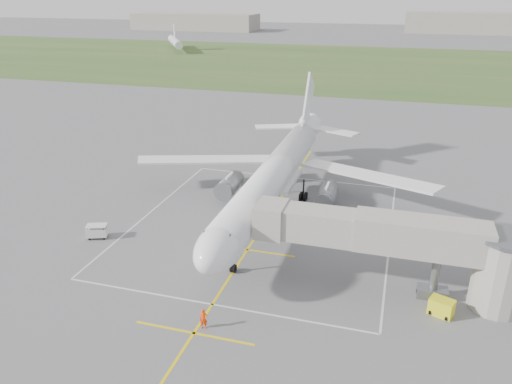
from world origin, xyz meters
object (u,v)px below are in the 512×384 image
(gpu_unit, at_px, (441,307))
(ramp_worker_wing, at_px, (229,189))
(baggage_cart, at_px, (97,231))
(jet_bridge, at_px, (411,245))
(airliner, at_px, (274,175))
(ramp_worker_nose, at_px, (204,319))

(gpu_unit, xyz_separation_m, ramp_worker_wing, (-25.34, 19.46, 0.11))
(baggage_cart, relative_size, ramp_worker_wing, 1.50)
(jet_bridge, bearing_deg, airliner, 137.81)
(gpu_unit, bearing_deg, airliner, 159.77)
(gpu_unit, bearing_deg, baggage_cart, -164.77)
(airliner, distance_m, baggage_cart, 21.04)
(jet_bridge, relative_size, ramp_worker_wing, 14.29)
(jet_bridge, xyz_separation_m, baggage_cart, (-32.06, 1.49, -3.98))
(jet_bridge, distance_m, ramp_worker_wing, 28.44)
(airliner, height_order, gpu_unit, airliner)
(ramp_worker_nose, xyz_separation_m, ramp_worker_wing, (-7.25, 26.69, -0.05))
(airliner, height_order, baggage_cart, airliner)
(gpu_unit, distance_m, ramp_worker_nose, 19.48)
(airliner, relative_size, ramp_worker_nose, 27.04)
(airliner, bearing_deg, ramp_worker_nose, -88.75)
(baggage_cart, bearing_deg, jet_bridge, -23.01)
(baggage_cart, bearing_deg, ramp_worker_wing, 37.90)
(airliner, distance_m, ramp_worker_nose, 24.19)
(airliner, relative_size, gpu_unit, 20.85)
(airliner, relative_size, jet_bridge, 2.00)
(gpu_unit, xyz_separation_m, baggage_cart, (-34.95, 3.94, 0.06))
(gpu_unit, height_order, ramp_worker_wing, ramp_worker_wing)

